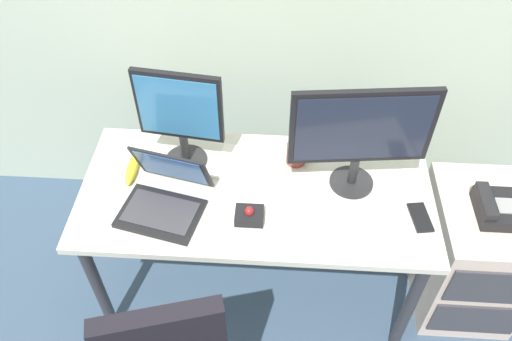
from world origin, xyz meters
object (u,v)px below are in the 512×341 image
desk_phone (496,207)px  keyboard (325,216)px  banana (132,168)px  cell_phone (420,217)px  coffee_mug (297,153)px  trackball_mouse (249,215)px  monitor_side (180,115)px  laptop (165,196)px  monitor_main (361,133)px  file_cabinet (471,253)px  paper_notepad (235,163)px

desk_phone → keyboard: size_ratio=0.48×
keyboard → banana: (-0.80, 0.20, 0.01)m
cell_phone → coffee_mug: bearing=141.6°
trackball_mouse → coffee_mug: size_ratio=1.09×
monitor_side → coffee_mug: monitor_side is taller
desk_phone → banana: 1.51m
banana → keyboard: bearing=-13.7°
keyboard → coffee_mug: 0.32m
keyboard → cell_phone: (0.37, 0.02, -0.01)m
monitor_side → laptop: 0.33m
trackball_mouse → monitor_main: bearing=27.4°
laptop → banana: (-0.17, 0.17, -0.03)m
desk_phone → monitor_main: bearing=173.9°
desk_phone → keyboard: (-0.70, -0.12, 0.05)m
monitor_main → banana: size_ratio=2.86×
monitor_main → file_cabinet: bearing=-4.4°
trackball_mouse → paper_notepad: (-0.08, 0.29, -0.02)m
keyboard → monitor_side: bearing=155.1°
desk_phone → laptop: 1.34m
monitor_main → laptop: size_ratio=1.47×
file_cabinet → laptop: 1.41m
laptop → trackball_mouse: 0.34m
keyboard → paper_notepad: keyboard is taller
monitor_main → coffee_mug: size_ratio=5.39×
file_cabinet → banana: (-1.51, 0.06, 0.41)m
laptop → desk_phone: bearing=4.3°
file_cabinet → coffee_mug: bearing=169.1°
monitor_main → coffee_mug: (-0.23, 0.11, -0.23)m
keyboard → trackball_mouse: 0.30m
trackball_mouse → cell_phone: bearing=3.9°
banana → monitor_main: bearing=-0.6°
coffee_mug → paper_notepad: size_ratio=0.49×
coffee_mug → trackball_mouse: bearing=-119.0°
monitor_main → monitor_side: bearing=173.0°
cell_phone → keyboard: bearing=174.7°
monitor_side → banana: size_ratio=2.41×
paper_notepad → banana: 0.43m
file_cabinet → desk_phone: 0.35m
trackball_mouse → paper_notepad: 0.31m
laptop → banana: size_ratio=1.95×
monitor_main → monitor_side: monitor_main is taller
monitor_main → laptop: (-0.74, -0.16, -0.23)m
laptop → trackball_mouse: bearing=-8.2°
banana → laptop: bearing=-44.5°
desk_phone → cell_phone: bearing=-162.5°
desk_phone → file_cabinet: bearing=63.2°
desk_phone → monitor_side: (-1.29, 0.15, 0.30)m
laptop → banana: laptop is taller
desk_phone → monitor_main: (-0.59, 0.06, 0.32)m
keyboard → coffee_mug: coffee_mug is taller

